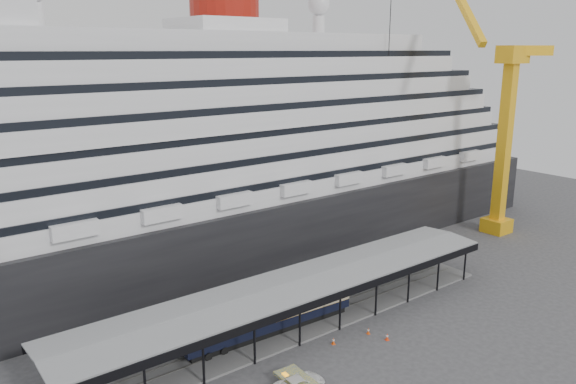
{
  "coord_description": "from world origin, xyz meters",
  "views": [
    {
      "loc": [
        -36.8,
        -40.83,
        30.61
      ],
      "look_at": [
        1.04,
        8.0,
        14.85
      ],
      "focal_mm": 35.0,
      "sensor_mm": 36.0,
      "label": 1
    }
  ],
  "objects": [
    {
      "name": "traffic_cone_right",
      "position": [
        4.73,
        -1.77,
        0.36
      ],
      "size": [
        0.44,
        0.44,
        0.73
      ],
      "rotation": [
        0.0,
        0.0,
        -0.18
      ],
      "color": "#DA480C",
      "rests_on": "ground"
    },
    {
      "name": "ground",
      "position": [
        0.0,
        0.0,
        0.0
      ],
      "size": [
        200.0,
        200.0,
        0.0
      ],
      "primitive_type": "plane",
      "color": "#3A3A3D",
      "rests_on": "ground"
    },
    {
      "name": "crane_yellow",
      "position": [
        47.06,
        10.54,
        19.96
      ],
      "size": [
        23.83,
        18.78,
        47.6
      ],
      "color": "#F5AF16",
      "rests_on": "ground"
    },
    {
      "name": "platform_canopy",
      "position": [
        0.0,
        5.0,
        2.36
      ],
      "size": [
        56.0,
        9.18,
        5.3
      ],
      "color": "slate",
      "rests_on": "ground"
    },
    {
      "name": "pullman_carriage",
      "position": [
        -3.89,
        5.0,
        2.5
      ],
      "size": [
        20.97,
        3.69,
        20.49
      ],
      "rotation": [
        0.0,
        0.0,
        -0.05
      ],
      "color": "black",
      "rests_on": "ground"
    },
    {
      "name": "traffic_cone_left",
      "position": [
        0.17,
        -1.04,
        0.38
      ],
      "size": [
        0.47,
        0.47,
        0.76
      ],
      "rotation": [
        0.0,
        0.0,
        -0.23
      ],
      "color": "#E44A0C",
      "rests_on": "ground"
    },
    {
      "name": "port_truck",
      "position": [
        -7.97,
        -5.34,
        0.7
      ],
      "size": [
        5.19,
        2.62,
        1.41
      ],
      "primitive_type": "imported",
      "rotation": [
        0.0,
        0.0,
        1.51
      ],
      "color": "white",
      "rests_on": "ground"
    },
    {
      "name": "traffic_cone_mid",
      "position": [
        5.37,
        -3.97,
        0.39
      ],
      "size": [
        0.5,
        0.5,
        0.79
      ],
      "rotation": [
        0.0,
        0.0,
        -0.29
      ],
      "color": "#F9370D",
      "rests_on": "ground"
    },
    {
      "name": "cruise_ship",
      "position": [
        0.05,
        32.0,
        18.35
      ],
      "size": [
        130.0,
        30.0,
        43.9
      ],
      "color": "black",
      "rests_on": "ground"
    }
  ]
}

